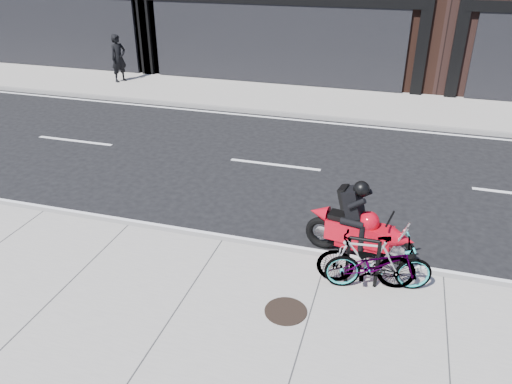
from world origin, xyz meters
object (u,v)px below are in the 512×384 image
(bike_rack, at_px, (363,258))
(pedestrian, at_px, (118,58))
(bicycle_front, at_px, (378,264))
(bicycle_rear, at_px, (366,261))
(manhole_cover, at_px, (286,311))
(motorcycle, at_px, (365,228))

(bike_rack, height_order, pedestrian, pedestrian)
(pedestrian, bearing_deg, bicycle_front, -109.51)
(bike_rack, xyz_separation_m, bicycle_rear, (0.06, 0.00, -0.05))
(bicycle_rear, xyz_separation_m, pedestrian, (-10.64, 10.56, 0.43))
(bicycle_rear, distance_m, manhole_cover, 1.56)
(bicycle_front, xyz_separation_m, manhole_cover, (-1.28, -1.02, -0.45))
(manhole_cover, bearing_deg, motorcycle, 64.48)
(motorcycle, xyz_separation_m, pedestrian, (-10.52, 9.58, 0.42))
(motorcycle, relative_size, manhole_cover, 3.10)
(motorcycle, distance_m, pedestrian, 14.24)
(bicycle_front, xyz_separation_m, motorcycle, (-0.32, 0.98, 0.04))
(motorcycle, height_order, manhole_cover, motorcycle)
(bike_rack, distance_m, pedestrian, 14.96)
(bicycle_rear, relative_size, pedestrian, 0.87)
(bicycle_rear, bearing_deg, bicycle_front, 84.42)
(bike_rack, xyz_separation_m, manhole_cover, (-1.02, -1.02, -0.52))
(pedestrian, bearing_deg, bike_rack, -110.19)
(bike_rack, xyz_separation_m, pedestrian, (-10.58, 10.56, 0.39))
(motorcycle, bearing_deg, bike_rack, -76.24)
(bike_rack, xyz_separation_m, motorcycle, (-0.06, 0.98, -0.03))
(motorcycle, bearing_deg, bicycle_front, -61.93)
(manhole_cover, bearing_deg, bicycle_rear, 43.47)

